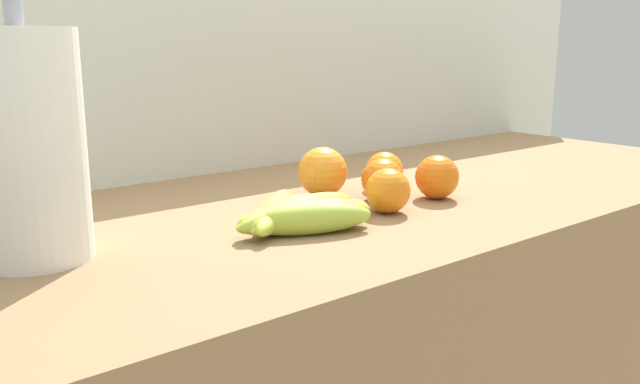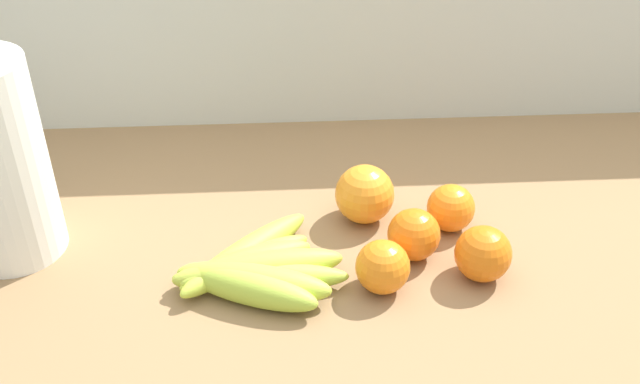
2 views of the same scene
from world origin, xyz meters
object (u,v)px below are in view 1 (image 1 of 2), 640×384
(orange_right, at_px, (384,171))
(orange_front, at_px, (383,180))
(orange_far_right, at_px, (437,177))
(paper_towel_roll, at_px, (27,147))
(banana_bunch, at_px, (295,214))
(orange_center, at_px, (388,191))
(orange_back_left, at_px, (323,172))

(orange_right, bearing_deg, orange_front, -136.24)
(orange_far_right, bearing_deg, paper_towel_roll, 171.28)
(banana_bunch, height_order, orange_right, orange_right)
(orange_far_right, relative_size, orange_center, 1.06)
(orange_right, bearing_deg, banana_bunch, -159.22)
(banana_bunch, distance_m, orange_far_right, 0.28)
(orange_center, xyz_separation_m, paper_towel_roll, (-0.47, 0.11, 0.10))
(paper_towel_roll, bearing_deg, orange_back_left, 4.66)
(orange_right, distance_m, paper_towel_roll, 0.58)
(orange_center, height_order, paper_towel_roll, paper_towel_roll)
(banana_bunch, height_order, paper_towel_roll, paper_towel_roll)
(orange_far_right, xyz_separation_m, paper_towel_roll, (-0.59, 0.09, 0.10))
(orange_back_left, distance_m, orange_right, 0.12)
(banana_bunch, bearing_deg, paper_towel_roll, 163.73)
(paper_towel_roll, bearing_deg, orange_front, -5.16)
(orange_back_left, xyz_separation_m, orange_center, (0.01, -0.14, -0.01))
(orange_back_left, height_order, orange_center, orange_back_left)
(orange_back_left, bearing_deg, paper_towel_roll, -175.34)
(orange_far_right, relative_size, orange_right, 1.09)
(orange_far_right, bearing_deg, orange_back_left, 135.85)
(orange_center, distance_m, paper_towel_roll, 0.49)
(banana_bunch, relative_size, orange_back_left, 2.69)
(orange_far_right, bearing_deg, orange_center, -173.00)
(orange_front, bearing_deg, orange_back_left, 122.77)
(orange_center, bearing_deg, banana_bunch, 174.18)
(banana_bunch, xyz_separation_m, orange_back_left, (0.15, 0.13, 0.02))
(paper_towel_roll, bearing_deg, orange_center, -12.82)
(orange_back_left, height_order, paper_towel_roll, paper_towel_roll)
(banana_bunch, relative_size, orange_center, 3.27)
(banana_bunch, relative_size, orange_front, 3.21)
(banana_bunch, bearing_deg, orange_front, 12.02)
(banana_bunch, bearing_deg, orange_right, 20.78)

